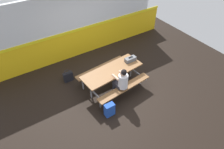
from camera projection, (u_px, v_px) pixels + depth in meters
ground_plane at (113, 86)px, 7.01m from camera, size 10.00×10.00×0.02m
accent_backdrop at (79, 26)px, 7.71m from camera, size 8.00×0.14×2.60m
picnic_table_main at (112, 74)px, 6.61m from camera, size 2.13×1.73×0.74m
student_nearer at (121, 81)px, 6.16m from camera, size 0.39×0.54×1.21m
toolbox_grey at (130, 59)px, 6.83m from camera, size 0.40×0.18×0.18m
backpack_dark at (109, 110)px, 5.94m from camera, size 0.30×0.22×0.44m
tote_bag_bright at (68, 77)px, 7.09m from camera, size 0.34×0.21×0.43m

